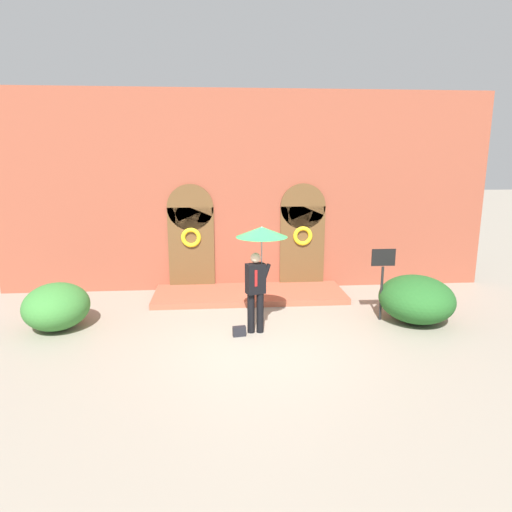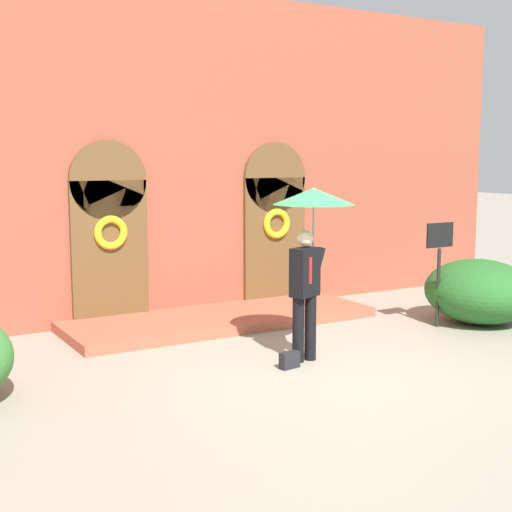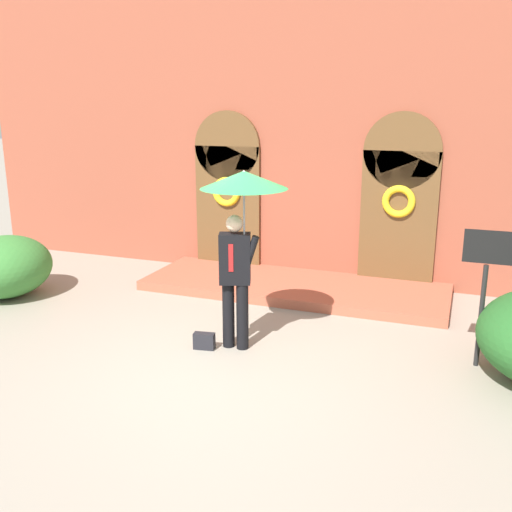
# 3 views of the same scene
# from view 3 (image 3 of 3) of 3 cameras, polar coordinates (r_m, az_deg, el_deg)

# --- Properties ---
(ground_plane) EXTENTS (80.00, 80.00, 0.00)m
(ground_plane) POSITION_cam_3_polar(r_m,az_deg,el_deg) (7.31, -3.30, -10.63)
(ground_plane) COLOR gray
(building_facade) EXTENTS (14.00, 2.30, 5.60)m
(building_facade) POSITION_cam_3_polar(r_m,az_deg,el_deg) (10.53, 5.82, 12.26)
(building_facade) COLOR brown
(building_facade) RESTS_ON ground
(person_with_umbrella) EXTENTS (1.10, 1.10, 2.36)m
(person_with_umbrella) POSITION_cam_3_polar(r_m,az_deg,el_deg) (7.15, -1.45, 4.96)
(person_with_umbrella) COLOR black
(person_with_umbrella) RESTS_ON ground
(handbag) EXTENTS (0.30, 0.16, 0.22)m
(handbag) POSITION_cam_3_polar(r_m,az_deg,el_deg) (7.68, -5.20, -8.47)
(handbag) COLOR black
(handbag) RESTS_ON ground
(sign_post) EXTENTS (0.56, 0.06, 1.72)m
(sign_post) POSITION_cam_3_polar(r_m,az_deg,el_deg) (7.35, 21.94, -1.87)
(sign_post) COLOR black
(sign_post) RESTS_ON ground
(shrub_left) EXTENTS (1.43, 1.61, 1.03)m
(shrub_left) POSITION_cam_3_polar(r_m,az_deg,el_deg) (10.46, -23.77, -0.97)
(shrub_left) COLOR #387A33
(shrub_left) RESTS_ON ground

